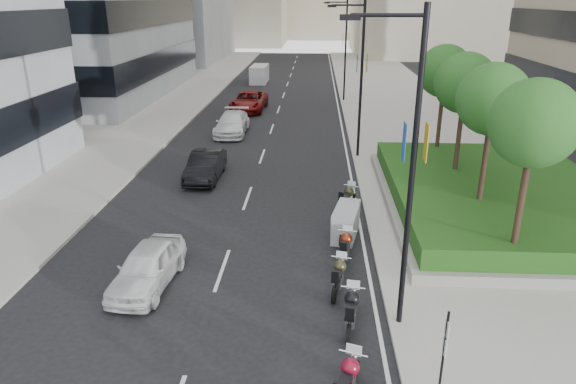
# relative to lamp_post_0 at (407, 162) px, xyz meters

# --- Properties ---
(ground) EXTENTS (160.00, 160.00, 0.00)m
(ground) POSITION_rel_lamp_post_0_xyz_m (-4.14, -1.00, -5.07)
(ground) COLOR black
(ground) RESTS_ON ground
(sidewalk_right) EXTENTS (10.00, 100.00, 0.15)m
(sidewalk_right) POSITION_rel_lamp_post_0_xyz_m (4.86, 29.00, -4.99)
(sidewalk_right) COLOR #9E9B93
(sidewalk_right) RESTS_ON ground
(sidewalk_left) EXTENTS (8.00, 100.00, 0.15)m
(sidewalk_left) POSITION_rel_lamp_post_0_xyz_m (-16.14, 29.00, -4.99)
(sidewalk_left) COLOR #9E9B93
(sidewalk_left) RESTS_ON ground
(lane_edge) EXTENTS (0.12, 100.00, 0.01)m
(lane_edge) POSITION_rel_lamp_post_0_xyz_m (-0.44, 29.00, -5.06)
(lane_edge) COLOR silver
(lane_edge) RESTS_ON ground
(lane_centre) EXTENTS (0.12, 100.00, 0.01)m
(lane_centre) POSITION_rel_lamp_post_0_xyz_m (-5.64, 29.00, -5.06)
(lane_centre) COLOR silver
(lane_centre) RESTS_ON ground
(planter) EXTENTS (10.00, 14.00, 0.40)m
(planter) POSITION_rel_lamp_post_0_xyz_m (5.86, 9.00, -4.72)
(planter) COLOR gray
(planter) RESTS_ON sidewalk_right
(hedge) EXTENTS (9.40, 13.40, 0.80)m
(hedge) POSITION_rel_lamp_post_0_xyz_m (5.86, 9.00, -4.12)
(hedge) COLOR #143D11
(hedge) RESTS_ON planter
(tree_0) EXTENTS (2.80, 2.80, 6.30)m
(tree_0) POSITION_rel_lamp_post_0_xyz_m (4.36, 3.00, 0.36)
(tree_0) COLOR #332319
(tree_0) RESTS_ON planter
(tree_1) EXTENTS (2.80, 2.80, 6.30)m
(tree_1) POSITION_rel_lamp_post_0_xyz_m (4.36, 7.00, 0.36)
(tree_1) COLOR #332319
(tree_1) RESTS_ON planter
(tree_2) EXTENTS (2.80, 2.80, 6.30)m
(tree_2) POSITION_rel_lamp_post_0_xyz_m (4.36, 11.00, 0.36)
(tree_2) COLOR #332319
(tree_2) RESTS_ON planter
(tree_3) EXTENTS (2.80, 2.80, 6.30)m
(tree_3) POSITION_rel_lamp_post_0_xyz_m (4.36, 15.00, 0.36)
(tree_3) COLOR #332319
(tree_3) RESTS_ON planter
(lamp_post_0) EXTENTS (2.34, 0.45, 9.00)m
(lamp_post_0) POSITION_rel_lamp_post_0_xyz_m (0.00, 0.00, 0.00)
(lamp_post_0) COLOR black
(lamp_post_0) RESTS_ON ground
(lamp_post_1) EXTENTS (2.34, 0.45, 9.00)m
(lamp_post_1) POSITION_rel_lamp_post_0_xyz_m (0.00, 17.00, 0.00)
(lamp_post_1) COLOR black
(lamp_post_1) RESTS_ON ground
(lamp_post_2) EXTENTS (2.34, 0.45, 9.00)m
(lamp_post_2) POSITION_rel_lamp_post_0_xyz_m (0.00, 35.00, 0.00)
(lamp_post_2) COLOR black
(lamp_post_2) RESTS_ON ground
(parking_sign) EXTENTS (0.06, 0.32, 2.50)m
(parking_sign) POSITION_rel_lamp_post_0_xyz_m (0.66, -3.00, -3.61)
(parking_sign) COLOR black
(parking_sign) RESTS_ON ground
(motorcycle_1) EXTENTS (0.91, 2.07, 1.07)m
(motorcycle_1) POSITION_rel_lamp_post_0_xyz_m (-1.55, -3.17, -4.49)
(motorcycle_1) COLOR black
(motorcycle_1) RESTS_ON ground
(motorcycle_2) EXTENTS (0.72, 2.15, 1.07)m
(motorcycle_2) POSITION_rel_lamp_post_0_xyz_m (-1.28, -0.18, -4.49)
(motorcycle_2) COLOR black
(motorcycle_2) RESTS_ON ground
(motorcycle_3) EXTENTS (0.70, 1.99, 1.00)m
(motorcycle_3) POSITION_rel_lamp_post_0_xyz_m (-1.57, 1.86, -4.53)
(motorcycle_3) COLOR black
(motorcycle_3) RESTS_ON ground
(motorcycle_4) EXTENTS (0.69, 2.07, 1.04)m
(motorcycle_4) POSITION_rel_lamp_post_0_xyz_m (-1.24, 3.87, -4.51)
(motorcycle_4) COLOR black
(motorcycle_4) RESTS_ON ground
(motorcycle_5) EXTENTS (1.27, 2.24, 1.28)m
(motorcycle_5) POSITION_rel_lamp_post_0_xyz_m (-1.13, 5.96, -4.43)
(motorcycle_5) COLOR black
(motorcycle_5) RESTS_ON ground
(motorcycle_6) EXTENTS (1.03, 1.97, 1.05)m
(motorcycle_6) POSITION_rel_lamp_post_0_xyz_m (-0.93, 8.73, -4.50)
(motorcycle_6) COLOR black
(motorcycle_6) RESTS_ON ground
(car_a) EXTENTS (1.96, 4.17, 1.38)m
(car_a) POSITION_rel_lamp_post_0_xyz_m (-7.93, 1.84, -4.38)
(car_a) COLOR white
(car_a) RESTS_ON ground
(car_b) EXTENTS (1.58, 4.43, 1.45)m
(car_b) POSITION_rel_lamp_post_0_xyz_m (-8.22, 12.71, -4.34)
(car_b) COLOR black
(car_b) RESTS_ON ground
(car_c) EXTENTS (2.12, 5.17, 1.50)m
(car_c) POSITION_rel_lamp_post_0_xyz_m (-8.32, 22.39, -4.32)
(car_c) COLOR white
(car_c) RESTS_ON ground
(car_d) EXTENTS (2.91, 5.87, 1.60)m
(car_d) POSITION_rel_lamp_post_0_xyz_m (-8.14, 30.45, -4.26)
(car_d) COLOR maroon
(car_d) RESTS_ON ground
(delivery_van) EXTENTS (1.82, 4.55, 1.89)m
(delivery_van) POSITION_rel_lamp_post_0_xyz_m (-8.90, 45.77, -4.18)
(delivery_van) COLOR white
(delivery_van) RESTS_ON ground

